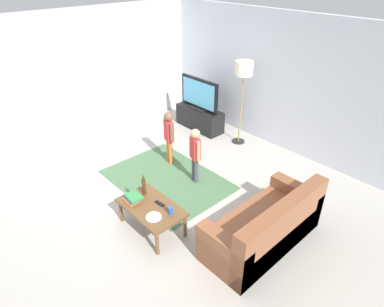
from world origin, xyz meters
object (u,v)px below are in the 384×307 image
(soda_can, at_px, (170,211))
(plate, at_px, (154,217))
(child_near_tv, at_px, (169,133))
(bottle, at_px, (144,186))
(tv_remote, at_px, (160,204))
(tv_stand, at_px, (200,118))
(coffee_table, at_px, (151,209))
(tv, at_px, (199,94))
(book_stack, at_px, (133,198))
(floor_lamp, at_px, (244,73))
(child_center, at_px, (195,151))
(couch, at_px, (267,229))

(soda_can, xyz_separation_m, plate, (-0.10, -0.22, -0.05))
(child_near_tv, xyz_separation_m, bottle, (0.99, -1.28, -0.08))
(tv_remote, relative_size, soda_can, 1.42)
(tv_stand, height_order, coffee_table, tv_stand)
(tv_stand, xyz_separation_m, child_near_tv, (0.71, -1.49, 0.40))
(tv, xyz_separation_m, book_stack, (1.71, -2.97, -0.38))
(book_stack, bearing_deg, plate, -0.64)
(tv_remote, bearing_deg, soda_can, -9.40)
(tv_stand, height_order, book_stack, book_stack)
(book_stack, distance_m, tv_remote, 0.41)
(child_near_tv, xyz_separation_m, coffee_table, (1.29, -1.38, -0.27))
(tv_stand, distance_m, book_stack, 3.45)
(plate, bearing_deg, tv_remote, 125.35)
(floor_lamp, height_order, book_stack, floor_lamp)
(floor_lamp, distance_m, book_stack, 3.38)
(floor_lamp, distance_m, plate, 3.53)
(tv_remote, xyz_separation_m, soda_can, (0.27, -0.02, 0.05))
(child_near_tv, height_order, child_center, child_near_tv)
(tv_stand, height_order, tv, tv)
(tv_remote, relative_size, plate, 0.77)
(tv_remote, bearing_deg, bottle, 178.10)
(floor_lamp, bearing_deg, couch, -42.40)
(tv, relative_size, soda_can, 9.17)
(couch, distance_m, tv_remote, 1.55)
(child_near_tv, xyz_separation_m, plate, (1.51, -1.50, -0.21))
(bottle, bearing_deg, book_stack, -85.41)
(tv, relative_size, bottle, 3.31)
(plate, bearing_deg, child_near_tv, 135.02)
(floor_lamp, bearing_deg, tv_stand, -172.02)
(coffee_table, xyz_separation_m, tv_remote, (0.05, 0.12, 0.06))
(child_center, relative_size, coffee_table, 1.04)
(tv, height_order, book_stack, tv)
(child_near_tv, bearing_deg, soda_can, -38.67)
(child_near_tv, bearing_deg, child_center, -5.07)
(tv, distance_m, coffee_table, 3.52)
(couch, distance_m, bottle, 1.88)
(floor_lamp, xyz_separation_m, soda_can, (1.23, -2.93, -1.06))
(couch, relative_size, book_stack, 6.75)
(child_center, xyz_separation_m, plate, (0.70, -1.43, -0.20))
(couch, xyz_separation_m, child_near_tv, (-2.62, 0.41, 0.35))
(child_near_tv, height_order, soda_can, child_near_tv)
(child_center, bearing_deg, coffee_table, -70.00)
(tv_stand, bearing_deg, tv_remote, -53.42)
(book_stack, relative_size, plate, 1.21)
(tv_stand, bearing_deg, plate, -53.52)
(book_stack, distance_m, soda_can, 0.64)
(couch, bearing_deg, soda_can, -139.29)
(child_center, bearing_deg, tv_stand, 134.14)
(child_center, bearing_deg, soda_can, -56.67)
(floor_lamp, bearing_deg, plate, -70.22)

